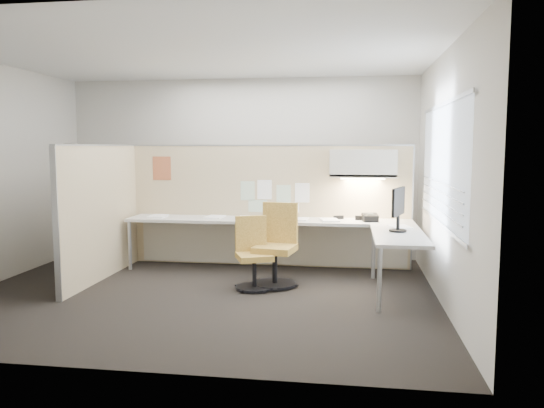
% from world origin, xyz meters
% --- Properties ---
extents(floor, '(5.50, 4.50, 0.01)m').
position_xyz_m(floor, '(0.00, 0.00, -0.01)').
color(floor, black).
rests_on(floor, ground).
extents(ceiling, '(5.50, 4.50, 0.01)m').
position_xyz_m(ceiling, '(0.00, 0.00, 2.80)').
color(ceiling, white).
rests_on(ceiling, wall_back).
extents(wall_back, '(5.50, 0.02, 2.80)m').
position_xyz_m(wall_back, '(0.00, 2.25, 1.40)').
color(wall_back, beige).
rests_on(wall_back, ground).
extents(wall_front, '(5.50, 0.02, 2.80)m').
position_xyz_m(wall_front, '(0.00, -2.25, 1.40)').
color(wall_front, beige).
rests_on(wall_front, ground).
extents(wall_right, '(0.02, 4.50, 2.80)m').
position_xyz_m(wall_right, '(2.75, 0.00, 1.40)').
color(wall_right, beige).
rests_on(wall_right, ground).
extents(window_pane, '(0.01, 2.80, 1.30)m').
position_xyz_m(window_pane, '(2.73, 0.00, 1.55)').
color(window_pane, '#919BA8').
rests_on(window_pane, wall_right).
extents(partition_back, '(4.10, 0.06, 1.75)m').
position_xyz_m(partition_back, '(0.55, 1.60, 0.88)').
color(partition_back, beige).
rests_on(partition_back, floor).
extents(partition_left, '(0.06, 2.20, 1.75)m').
position_xyz_m(partition_left, '(-1.50, 0.50, 0.88)').
color(partition_left, beige).
rests_on(partition_left, floor).
extents(desk, '(4.00, 2.07, 0.73)m').
position_xyz_m(desk, '(0.93, 1.13, 0.60)').
color(desk, beige).
rests_on(desk, floor).
extents(overhead_bin, '(0.90, 0.36, 0.38)m').
position_xyz_m(overhead_bin, '(1.90, 1.39, 1.51)').
color(overhead_bin, beige).
rests_on(overhead_bin, partition_back).
extents(task_light_strip, '(0.60, 0.06, 0.02)m').
position_xyz_m(task_light_strip, '(1.90, 1.39, 1.30)').
color(task_light_strip, '#FFEABF').
rests_on(task_light_strip, overhead_bin).
extents(pinned_papers, '(1.01, 0.00, 0.47)m').
position_xyz_m(pinned_papers, '(0.63, 1.57, 1.03)').
color(pinned_papers, '#8CBF8C').
rests_on(pinned_papers, partition_back).
extents(poster, '(0.28, 0.00, 0.35)m').
position_xyz_m(poster, '(-1.05, 1.57, 1.42)').
color(poster, orange).
rests_on(poster, partition_back).
extents(chair_left, '(0.53, 0.55, 0.87)m').
position_xyz_m(chair_left, '(0.56, 0.30, 0.41)').
color(chair_left, black).
rests_on(chair_left, floor).
extents(chair_right, '(0.55, 0.57, 1.02)m').
position_xyz_m(chair_right, '(0.83, 0.49, 0.48)').
color(chair_right, black).
rests_on(chair_right, floor).
extents(monitor, '(0.21, 0.48, 0.52)m').
position_xyz_m(monitor, '(2.30, 0.39, 1.03)').
color(monitor, black).
rests_on(monitor, desk).
extents(phone, '(0.24, 0.22, 0.12)m').
position_xyz_m(phone, '(2.00, 1.24, 0.78)').
color(phone, black).
rests_on(phone, desk).
extents(stapler, '(0.15, 0.09, 0.05)m').
position_xyz_m(stapler, '(1.58, 1.41, 0.76)').
color(stapler, black).
rests_on(stapler, desk).
extents(tape_dispenser, '(0.10, 0.07, 0.06)m').
position_xyz_m(tape_dispenser, '(1.86, 1.36, 0.76)').
color(tape_dispenser, black).
rests_on(tape_dispenser, desk).
extents(coat_hook, '(0.18, 0.48, 1.42)m').
position_xyz_m(coat_hook, '(-1.58, -0.24, 1.41)').
color(coat_hook, silver).
rests_on(coat_hook, partition_left).
extents(paper_stack_0, '(0.24, 0.30, 0.03)m').
position_xyz_m(paper_stack_0, '(-1.00, 1.24, 0.74)').
color(paper_stack_0, white).
rests_on(paper_stack_0, desk).
extents(paper_stack_1, '(0.25, 0.32, 0.02)m').
position_xyz_m(paper_stack_1, '(-0.18, 1.31, 0.74)').
color(paper_stack_1, white).
rests_on(paper_stack_1, desk).
extents(paper_stack_2, '(0.24, 0.31, 0.03)m').
position_xyz_m(paper_stack_2, '(0.30, 1.22, 0.75)').
color(paper_stack_2, white).
rests_on(paper_stack_2, desk).
extents(paper_stack_3, '(0.24, 0.31, 0.02)m').
position_xyz_m(paper_stack_3, '(1.04, 1.27, 0.74)').
color(paper_stack_3, white).
rests_on(paper_stack_3, desk).
extents(paper_stack_4, '(0.30, 0.35, 0.02)m').
position_xyz_m(paper_stack_4, '(1.46, 1.21, 0.74)').
color(paper_stack_4, white).
rests_on(paper_stack_4, desk).
extents(paper_stack_5, '(0.30, 0.35, 0.02)m').
position_xyz_m(paper_stack_5, '(2.36, 0.74, 0.74)').
color(paper_stack_5, white).
rests_on(paper_stack_5, desk).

